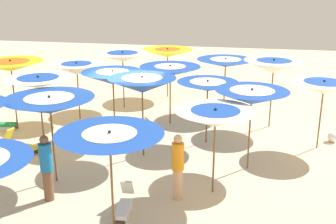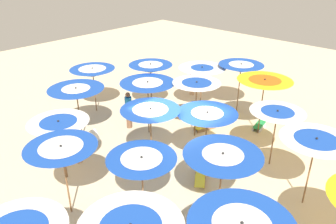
% 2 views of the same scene
% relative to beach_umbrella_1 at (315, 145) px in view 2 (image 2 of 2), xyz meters
% --- Properties ---
extents(ground, '(41.12, 41.12, 0.04)m').
position_rel_beach_umbrella_1_xyz_m(ground, '(4.06, 1.25, -2.15)').
color(ground, beige).
extents(beach_umbrella_1, '(2.07, 2.07, 2.37)m').
position_rel_beach_umbrella_1_xyz_m(beach_umbrella_1, '(0.00, 0.00, 0.00)').
color(beach_umbrella_1, brown).
rests_on(beach_umbrella_1, ground).
extents(beach_umbrella_2, '(1.91, 1.91, 2.22)m').
position_rel_beach_umbrella_1_xyz_m(beach_umbrella_2, '(1.78, -1.23, -0.17)').
color(beach_umbrella_2, brown).
rests_on(beach_umbrella_2, ground).
extents(beach_umbrella_3, '(2.23, 2.23, 2.52)m').
position_rel_beach_umbrella_1_xyz_m(beach_umbrella_3, '(3.25, -3.01, 0.16)').
color(beach_umbrella_3, brown).
rests_on(beach_umbrella_3, ground).
extents(beach_umbrella_4, '(2.10, 2.10, 2.46)m').
position_rel_beach_umbrella_1_xyz_m(beach_umbrella_4, '(5.13, -4.29, 0.09)').
color(beach_umbrella_4, brown).
rests_on(beach_umbrella_4, ground).
extents(beach_umbrella_6, '(2.20, 2.20, 2.23)m').
position_rel_beach_umbrella_1_xyz_m(beach_umbrella_6, '(1.63, 2.27, -0.13)').
color(beach_umbrella_6, brown).
rests_on(beach_umbrella_6, ground).
extents(beach_umbrella_7, '(2.06, 2.06, 2.33)m').
position_rel_beach_umbrella_1_xyz_m(beach_umbrella_7, '(3.34, 0.69, -0.06)').
color(beach_umbrella_7, brown).
rests_on(beach_umbrella_7, ground).
extents(beach_umbrella_8, '(1.95, 1.95, 2.48)m').
position_rel_beach_umbrella_1_xyz_m(beach_umbrella_8, '(5.14, -0.99, 0.14)').
color(beach_umbrella_8, brown).
rests_on(beach_umbrella_8, ground).
extents(beach_umbrella_9, '(2.21, 2.21, 2.30)m').
position_rel_beach_umbrella_1_xyz_m(beach_umbrella_9, '(6.46, -3.06, -0.08)').
color(beach_umbrella_9, brown).
rests_on(beach_umbrella_9, ground).
extents(beach_umbrella_11, '(1.96, 1.96, 2.12)m').
position_rel_beach_umbrella_1_xyz_m(beach_umbrella_11, '(3.23, 3.79, -0.22)').
color(beach_umbrella_11, brown).
rests_on(beach_umbrella_11, ground).
extents(beach_umbrella_12, '(2.01, 2.01, 2.50)m').
position_rel_beach_umbrella_1_xyz_m(beach_umbrella_12, '(4.68, 2.03, 0.10)').
color(beach_umbrella_12, brown).
rests_on(beach_umbrella_12, ground).
extents(beach_umbrella_13, '(2.28, 2.28, 2.38)m').
position_rel_beach_umbrella_1_xyz_m(beach_umbrella_13, '(6.76, 0.16, -0.01)').
color(beach_umbrella_13, brown).
rests_on(beach_umbrella_13, ground).
extents(beach_umbrella_14, '(2.02, 2.02, 2.50)m').
position_rel_beach_umbrella_1_xyz_m(beach_umbrella_14, '(8.10, -1.32, 0.12)').
color(beach_umbrella_14, brown).
rests_on(beach_umbrella_14, ground).
extents(beach_umbrella_16, '(2.01, 2.01, 2.36)m').
position_rel_beach_umbrella_1_xyz_m(beach_umbrella_16, '(4.97, 5.17, -0.01)').
color(beach_umbrella_16, brown).
rests_on(beach_umbrella_16, ground).
extents(beach_umbrella_17, '(1.98, 1.98, 2.24)m').
position_rel_beach_umbrella_1_xyz_m(beach_umbrella_17, '(6.57, 4.33, -0.14)').
color(beach_umbrella_17, brown).
rests_on(beach_umbrella_17, ground).
extents(beach_umbrella_18, '(2.24, 2.24, 2.26)m').
position_rel_beach_umbrella_1_xyz_m(beach_umbrella_18, '(8.58, 2.37, -0.12)').
color(beach_umbrella_18, brown).
rests_on(beach_umbrella_18, ground).
extents(beach_umbrella_19, '(2.11, 2.11, 2.23)m').
position_rel_beach_umbrella_1_xyz_m(beach_umbrella_19, '(10.25, 0.41, -0.15)').
color(beach_umbrella_19, brown).
rests_on(beach_umbrella_19, ground).
extents(lounger_0, '(0.50, 1.23, 0.60)m').
position_rel_beach_umbrella_1_xyz_m(lounger_0, '(3.44, -3.55, -1.92)').
color(lounger_0, silver).
rests_on(lounger_0, ground).
extents(lounger_1, '(0.69, 1.33, 0.68)m').
position_rel_beach_umbrella_1_xyz_m(lounger_1, '(5.11, -1.80, -1.92)').
color(lounger_1, olive).
rests_on(lounger_1, ground).
extents(lounger_2, '(1.00, 1.21, 0.57)m').
position_rel_beach_umbrella_1_xyz_m(lounger_2, '(3.02, 1.34, -1.93)').
color(lounger_2, olive).
rests_on(lounger_2, ground).
extents(lounger_3, '(1.12, 0.41, 0.69)m').
position_rel_beach_umbrella_1_xyz_m(lounger_3, '(8.01, 2.43, -1.91)').
color(lounger_3, silver).
rests_on(lounger_3, ground).
extents(beachgoer_0, '(0.30, 0.30, 1.73)m').
position_rel_beach_umbrella_1_xyz_m(beachgoer_0, '(8.09, -4.41, -1.22)').
color(beachgoer_0, '#D8A87F').
rests_on(beachgoer_0, ground).
extents(beachgoer_1, '(0.30, 0.30, 1.69)m').
position_rel_beach_umbrella_1_xyz_m(beachgoer_1, '(7.73, 0.44, -1.24)').
color(beachgoer_1, brown).
rests_on(beachgoer_1, ground).
extents(beachgoer_2, '(0.30, 0.30, 1.68)m').
position_rel_beach_umbrella_1_xyz_m(beachgoer_2, '(7.06, 3.51, -1.25)').
color(beachgoer_2, '#D8A87F').
rests_on(beachgoer_2, ground).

